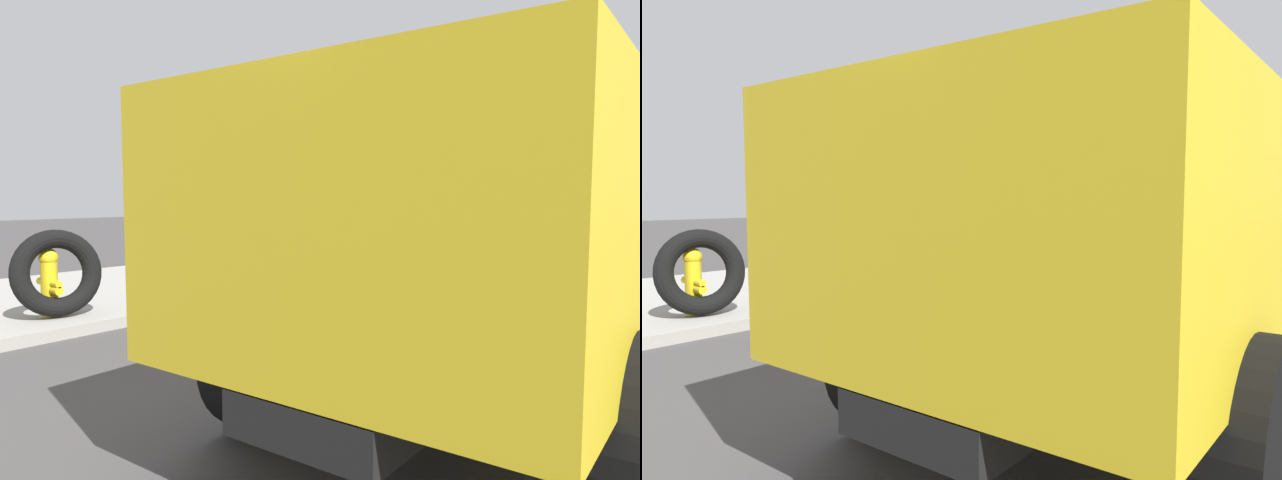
{
  "view_description": "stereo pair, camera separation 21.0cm",
  "coord_description": "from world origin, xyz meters",
  "views": [
    {
      "loc": [
        -3.1,
        -2.76,
        1.78
      ],
      "look_at": [
        3.3,
        2.41,
        1.13
      ],
      "focal_mm": 31.79,
      "sensor_mm": 36.0,
      "label": 1
    },
    {
      "loc": [
        -2.97,
        -2.93,
        1.78
      ],
      "look_at": [
        3.3,
        2.41,
        1.13
      ],
      "focal_mm": 31.79,
      "sensor_mm": 36.0,
      "label": 2
    }
  ],
  "objects": [
    {
      "name": "ground_plane",
      "position": [
        0.0,
        0.0,
        0.0
      ],
      "size": [
        80.0,
        80.0,
        0.0
      ],
      "primitive_type": "plane",
      "color": "#423F3F"
    },
    {
      "name": "dump_truck_yellow",
      "position": [
        2.49,
        -0.9,
        1.61
      ],
      "size": [
        7.1,
        3.04,
        3.0
      ],
      "color": "gold",
      "rests_on": "ground"
    },
    {
      "name": "fire_hydrant",
      "position": [
        0.48,
        4.81,
        0.64
      ],
      "size": [
        0.25,
        0.56,
        0.92
      ],
      "color": "yellow",
      "rests_on": "sidewalk_curb"
    },
    {
      "name": "loose_tire",
      "position": [
        0.52,
        4.68,
        0.75
      ],
      "size": [
        1.23,
        0.63,
        1.19
      ],
      "primitive_type": "torus",
      "rotation": [
        1.41,
        0.0,
        -0.17
      ],
      "color": "black",
      "rests_on": "sidewalk_curb"
    },
    {
      "name": "stop_sign",
      "position": [
        2.73,
        4.31,
        1.75
      ],
      "size": [
        0.76,
        0.08,
        2.31
      ],
      "color": "gray",
      "rests_on": "sidewalk_curb"
    },
    {
      "name": "street_light_pole",
      "position": [
        11.14,
        4.73,
        3.15
      ],
      "size": [
        0.12,
        0.12,
        5.99
      ],
      "primitive_type": "cylinder",
      "color": "#595B5E",
      "rests_on": "sidewalk_curb"
    }
  ]
}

